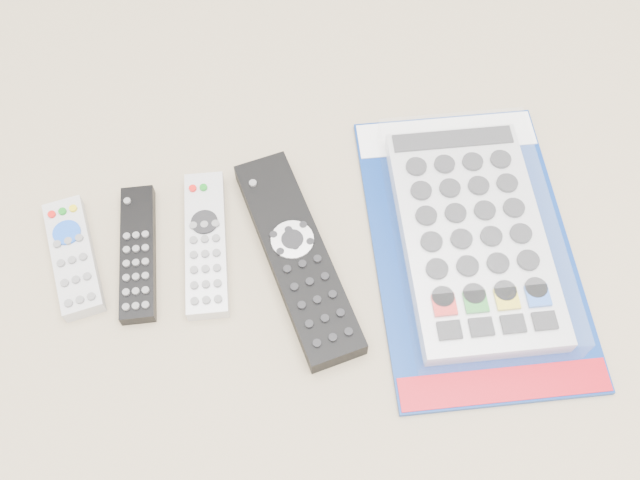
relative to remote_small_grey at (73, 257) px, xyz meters
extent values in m
plane|color=tan|center=(0.21, -0.04, -0.01)|extent=(5.00, 5.00, 0.00)
cube|color=#B0B0B3|center=(0.00, 0.00, 0.00)|extent=(0.06, 0.15, 0.02)
cylinder|color=blue|center=(0.00, 0.03, 0.01)|extent=(0.03, 0.03, 0.00)
cube|color=black|center=(0.07, -0.01, 0.00)|extent=(0.06, 0.17, 0.02)
cube|color=silver|center=(0.15, -0.02, 0.00)|extent=(0.07, 0.19, 0.02)
cylinder|color=black|center=(0.15, 0.00, 0.01)|extent=(0.03, 0.03, 0.00)
cube|color=black|center=(0.24, -0.06, 0.00)|extent=(0.10, 0.27, 0.03)
cylinder|color=silver|center=(0.24, -0.04, 0.02)|extent=(0.05, 0.05, 0.00)
cube|color=navy|center=(0.44, -0.09, -0.01)|extent=(0.27, 0.40, 0.01)
cube|color=white|center=(0.46, 0.07, 0.00)|extent=(0.22, 0.08, 0.00)
cube|color=#B30C1A|center=(0.42, -0.25, 0.00)|extent=(0.22, 0.06, 0.00)
cube|color=silver|center=(0.44, -0.08, 0.01)|extent=(0.19, 0.30, 0.02)
cube|color=white|center=(0.44, -0.08, 0.02)|extent=(0.21, 0.32, 0.04)
camera|label=1|loc=(0.18, -0.42, 0.71)|focal=40.00mm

